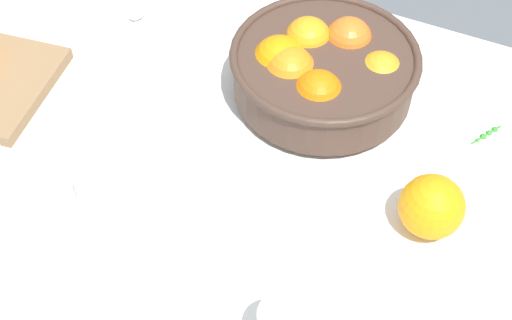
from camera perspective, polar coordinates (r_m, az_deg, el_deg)
The scene contains 6 objects.
ground_plane at distance 97.36cm, azimuth -1.70°, elevation -2.90°, with size 118.97×85.00×3.00cm, color white.
fruit_bowl at distance 104.55cm, azimuth 4.99°, elevation 6.81°, with size 26.24×26.24×9.89cm.
juice_glass at distance 93.74cm, azimuth -11.86°, elevation -2.03°, with size 5.72×5.72×8.74cm.
loose_orange_2 at distance 92.07cm, azimuth 13.23°, elevation -3.48°, with size 8.01×8.01×8.01cm, color orange.
spoon at distance 123.96cm, azimuth -7.95°, elevation 11.86°, with size 3.36×16.28×1.00cm.
herb_sprig_0 at distance 106.95cm, azimuth 17.22°, elevation 1.97°, with size 3.08×5.08×0.95cm.
Camera 1 is at (27.40, -51.93, 76.16)cm, focal length 52.53 mm.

